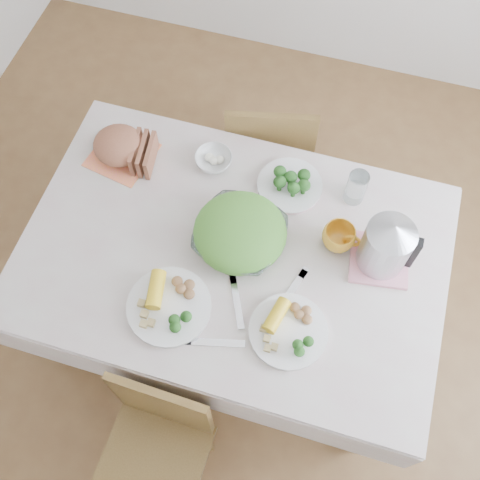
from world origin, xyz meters
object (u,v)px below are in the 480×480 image
(electric_kettle, at_px, (386,245))
(chair_near, at_px, (150,459))
(salad_bowl, at_px, (240,236))
(dinner_plate_right, at_px, (288,331))
(yellow_mug, at_px, (338,237))
(chair_far, at_px, (269,141))
(dinner_plate_left, at_px, (169,307))
(dining_table, at_px, (234,292))

(electric_kettle, bearing_deg, chair_near, -102.79)
(salad_bowl, height_order, electric_kettle, electric_kettle)
(chair_near, relative_size, dinner_plate_right, 3.06)
(chair_near, height_order, dinner_plate_right, chair_near)
(salad_bowl, bearing_deg, dinner_plate_right, -48.49)
(dinner_plate_right, distance_m, yellow_mug, 0.38)
(yellow_mug, distance_m, electric_kettle, 0.17)
(chair_far, distance_m, dinner_plate_right, 1.06)
(chair_near, relative_size, dinner_plate_left, 2.81)
(electric_kettle, bearing_deg, dinner_plate_left, -127.02)
(dinner_plate_left, distance_m, electric_kettle, 0.76)
(chair_far, distance_m, yellow_mug, 0.79)
(dinner_plate_left, bearing_deg, dining_table, 61.84)
(chair_near, xyz_separation_m, dinner_plate_right, (0.35, 0.48, 0.31))
(dining_table, distance_m, yellow_mug, 0.57)
(salad_bowl, relative_size, dinner_plate_right, 1.17)
(dinner_plate_right, bearing_deg, yellow_mug, 77.11)
(dining_table, distance_m, chair_near, 0.73)
(electric_kettle, bearing_deg, yellow_mug, -166.17)
(dinner_plate_right, bearing_deg, salad_bowl, 131.51)
(salad_bowl, bearing_deg, electric_kettle, 7.39)
(dinner_plate_left, relative_size, electric_kettle, 1.22)
(dining_table, distance_m, salad_bowl, 0.43)
(electric_kettle, bearing_deg, chair_far, 154.53)
(chair_near, bearing_deg, dining_table, 84.59)
(chair_near, distance_m, dinner_plate_right, 0.67)
(dining_table, xyz_separation_m, dinner_plate_right, (0.26, -0.24, 0.40))
(chair_far, bearing_deg, yellow_mug, 110.81)
(dinner_plate_right, xyz_separation_m, yellow_mug, (0.08, 0.37, 0.04))
(dinner_plate_left, height_order, dinner_plate_right, same)
(dining_table, relative_size, chair_far, 1.63)
(chair_far, bearing_deg, dinner_plate_left, 71.60)
(chair_near, relative_size, chair_far, 0.94)
(electric_kettle, bearing_deg, dining_table, -144.99)
(salad_bowl, bearing_deg, chair_far, 95.09)
(yellow_mug, bearing_deg, electric_kettle, -8.87)
(salad_bowl, xyz_separation_m, electric_kettle, (0.49, 0.06, 0.08))
(dining_table, height_order, chair_near, chair_near)
(dinner_plate_left, bearing_deg, chair_far, 84.54)
(chair_near, height_order, chair_far, chair_far)
(chair_near, distance_m, electric_kettle, 1.10)
(dinner_plate_right, bearing_deg, dining_table, 137.96)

